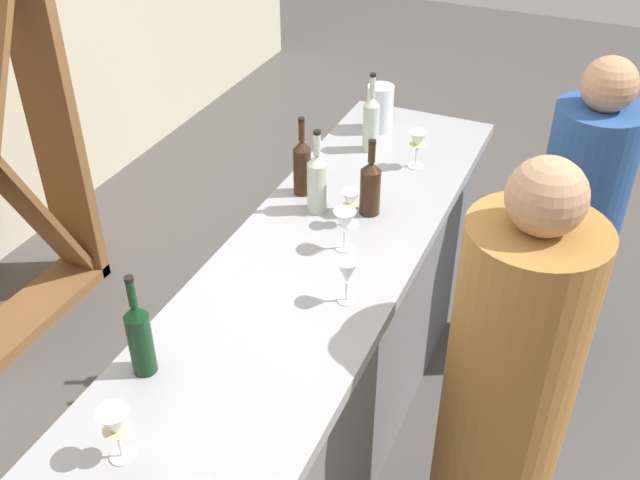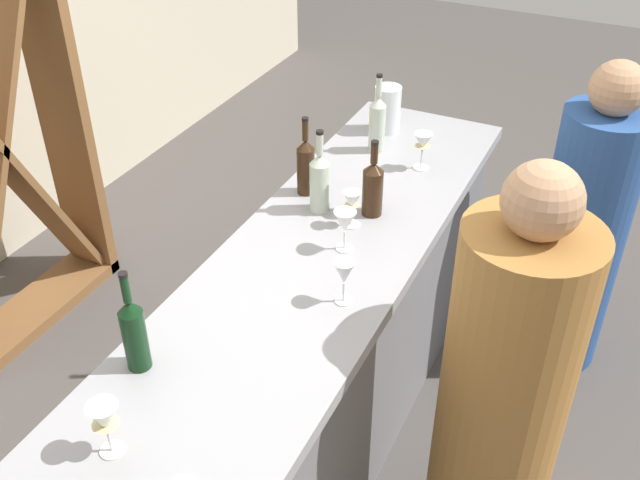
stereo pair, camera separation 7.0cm
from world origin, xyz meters
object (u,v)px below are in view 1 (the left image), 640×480
(wine_glass_far_right, at_px, (115,426))
(water_pitcher, at_px, (380,108))
(person_left_guest, at_px, (505,400))
(wine_bottle_rightmost_clear_pale, at_px, (371,122))
(wine_bottle_second_right_amber_brown, at_px, (302,165))
(wine_glass_far_center, at_px, (350,203))
(wine_glass_far_left, at_px, (345,222))
(wine_bottle_center_amber_brown, at_px, (370,186))
(person_center_guest, at_px, (575,230))
(wine_glass_near_right, at_px, (417,143))
(wine_bottle_leftmost_dark_green, at_px, (140,336))
(wine_glass_near_center, at_px, (347,273))
(wine_bottle_second_left_clear_pale, at_px, (317,181))

(wine_glass_far_right, relative_size, water_pitcher, 0.78)
(person_left_guest, bearing_deg, wine_bottle_rightmost_clear_pale, -58.39)
(wine_bottle_second_right_amber_brown, relative_size, wine_glass_far_center, 2.28)
(person_left_guest, bearing_deg, wine_glass_far_left, -28.70)
(wine_bottle_rightmost_clear_pale, bearing_deg, person_left_guest, -139.17)
(person_left_guest, bearing_deg, water_pitcher, -62.66)
(wine_bottle_center_amber_brown, height_order, water_pitcher, wine_bottle_center_amber_brown)
(person_center_guest, bearing_deg, wine_bottle_rightmost_clear_pale, 33.08)
(wine_glass_near_right, height_order, wine_glass_far_right, wine_glass_far_right)
(wine_bottle_center_amber_brown, relative_size, wine_bottle_rightmost_clear_pale, 0.87)
(wine_bottle_leftmost_dark_green, bearing_deg, wine_glass_far_left, -20.56)
(wine_bottle_center_amber_brown, xyz_separation_m, wine_glass_near_center, (-0.51, -0.11, -0.01))
(wine_bottle_leftmost_dark_green, bearing_deg, wine_glass_far_center, -15.38)
(wine_bottle_second_left_clear_pale, bearing_deg, person_left_guest, -116.69)
(wine_bottle_rightmost_clear_pale, bearing_deg, wine_glass_far_right, -179.77)
(wine_glass_near_right, xyz_separation_m, person_center_guest, (0.27, -0.66, -0.42))
(water_pitcher, bearing_deg, wine_glass_near_right, -135.84)
(wine_glass_far_center, bearing_deg, person_center_guest, -43.49)
(wine_glass_near_center, xyz_separation_m, wine_glass_far_right, (-0.78, 0.28, 0.00))
(wine_bottle_rightmost_clear_pale, bearing_deg, wine_bottle_second_left_clear_pale, 178.78)
(person_center_guest, bearing_deg, wine_glass_near_center, 83.09)
(wine_glass_far_right, bearing_deg, water_pitcher, 1.08)
(wine_glass_near_center, bearing_deg, person_center_guest, -26.52)
(wine_bottle_rightmost_clear_pale, relative_size, wine_glass_far_center, 2.46)
(wine_glass_near_center, height_order, wine_glass_far_right, wine_glass_far_right)
(wine_bottle_leftmost_dark_green, relative_size, person_center_guest, 0.23)
(wine_glass_far_center, xyz_separation_m, person_center_guest, (0.78, -0.74, -0.40))
(wine_glass_far_left, relative_size, water_pitcher, 0.74)
(wine_glass_near_center, bearing_deg, person_left_guest, -86.46)
(wine_glass_near_center, distance_m, person_left_guest, 0.64)
(person_left_guest, bearing_deg, wine_bottle_second_right_amber_brown, -37.79)
(wine_bottle_leftmost_dark_green, bearing_deg, person_center_guest, -30.38)
(wine_glass_far_center, xyz_separation_m, person_left_guest, (-0.37, -0.68, -0.34))
(wine_bottle_second_left_clear_pale, xyz_separation_m, wine_glass_near_center, (-0.45, -0.30, -0.02))
(person_center_guest, bearing_deg, person_left_guest, 106.45)
(wine_bottle_second_left_clear_pale, relative_size, wine_bottle_second_right_amber_brown, 1.03)
(wine_glass_far_right, bearing_deg, wine_bottle_leftmost_dark_green, 23.83)
(water_pitcher, bearing_deg, person_center_guest, -89.10)
(wine_bottle_second_right_amber_brown, distance_m, wine_glass_far_right, 1.33)
(wine_glass_far_left, xyz_separation_m, person_center_guest, (0.93, -0.71, -0.42))
(wine_glass_near_right, xyz_separation_m, wine_glass_far_left, (-0.65, 0.05, -0.00))
(wine_bottle_second_left_clear_pale, bearing_deg, wine_bottle_leftmost_dark_green, 173.87)
(wine_glass_far_center, bearing_deg, wine_bottle_rightmost_clear_pale, 13.44)
(wine_bottle_second_left_clear_pale, distance_m, person_left_guest, 1.00)
(wine_bottle_leftmost_dark_green, height_order, person_left_guest, person_left_guest)
(wine_glass_far_left, relative_size, person_center_guest, 0.11)
(wine_glass_near_center, distance_m, wine_glass_far_left, 0.28)
(wine_bottle_center_amber_brown, xyz_separation_m, wine_glass_far_right, (-1.29, 0.17, -0.00))
(wine_bottle_second_left_clear_pale, distance_m, person_center_guest, 1.24)
(wine_glass_near_center, distance_m, wine_glass_near_right, 0.92)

